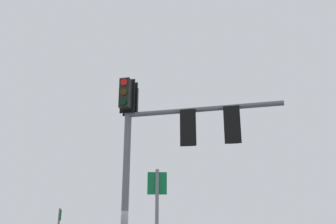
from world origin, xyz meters
name	(u,v)px	position (x,y,z in m)	size (l,w,h in m)	color
signal_mast_assembly	(159,137)	(-0.51, -0.33, 4.49)	(2.43, 4.31, 6.29)	slate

